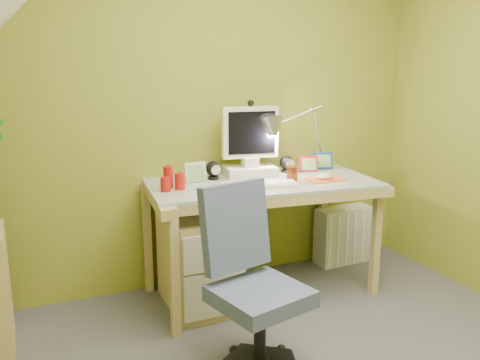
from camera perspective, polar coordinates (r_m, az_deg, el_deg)
name	(u,v)px	position (r m, az deg, el deg)	size (l,w,h in m)	color
wall_back	(205,111)	(3.44, -4.01, 7.76)	(3.20, 0.01, 2.40)	olive
desk	(261,238)	(3.38, 2.35, -6.47)	(1.45, 0.72, 0.78)	tan
monitor	(250,140)	(3.38, 1.13, 4.46)	(0.34, 0.20, 0.47)	silver
speaker_left	(213,170)	(3.30, -3.02, 1.11)	(0.10, 0.10, 0.12)	black
speaker_right	(287,164)	(3.52, 5.26, 1.82)	(0.10, 0.10, 0.12)	black
keyboard	(260,185)	(3.11, 2.21, -0.51)	(0.45, 0.14, 0.02)	white
mousepad	(324,179)	(3.33, 9.37, 0.09)	(0.24, 0.17, 0.01)	#DB5122
mouse	(324,177)	(3.33, 9.38, 0.37)	(0.12, 0.07, 0.04)	white
amber_tumbler	(292,174)	(3.27, 5.88, 0.73)	(0.07, 0.07, 0.09)	#873813
candle_cluster	(170,178)	(3.06, -7.84, 0.18)	(0.17, 0.15, 0.13)	#AD150F
photo_frame_red	(308,164)	(3.56, 7.69, 1.82)	(0.13, 0.02, 0.11)	red
photo_frame_blue	(323,161)	(3.66, 9.25, 2.16)	(0.14, 0.02, 0.12)	navy
photo_frame_green	(195,172)	(3.23, -5.05, 0.91)	(0.15, 0.02, 0.13)	#A2BE82
desk_lamp	(309,124)	(3.58, 7.74, 6.26)	(0.61, 0.26, 0.65)	silver
task_chair	(260,295)	(2.51, 2.28, -12.81)	(0.47, 0.47, 0.84)	#434F6E
radiator	(343,235)	(4.02, 11.53, -6.08)	(0.44, 0.17, 0.44)	silver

